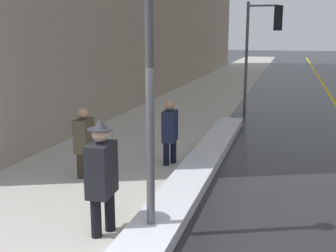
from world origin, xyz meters
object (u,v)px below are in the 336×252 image
pedestrian_nearside (170,130)px  traffic_light_near (265,33)px  pedestrian_in_glasses (84,139)px  lamp_post (149,39)px  pedestrian_in_fedora (102,173)px

pedestrian_nearside → traffic_light_near: bearing=165.4°
pedestrian_nearside → pedestrian_in_glasses: bearing=-50.0°
lamp_post → pedestrian_in_glasses: size_ratio=3.23×
pedestrian_in_fedora → pedestrian_nearside: bearing=177.2°
pedestrian_nearside → pedestrian_in_fedora: bearing=-2.8°
pedestrian_nearside → lamp_post: bearing=8.7°
pedestrian_in_fedora → pedestrian_in_glasses: size_ratio=1.19×
traffic_light_near → pedestrian_in_glasses: (-3.04, -8.82, -2.17)m
traffic_light_near → pedestrian_nearside: traffic_light_near is taller
traffic_light_near → pedestrian_in_fedora: size_ratio=2.34×
pedestrian_in_glasses → pedestrian_nearside: size_ratio=0.99×
lamp_post → pedestrian_nearside: size_ratio=3.21×
lamp_post → pedestrian_in_glasses: bearing=135.2°
traffic_light_near → pedestrian_in_fedora: traffic_light_near is taller
pedestrian_in_fedora → lamp_post: bearing=97.2°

